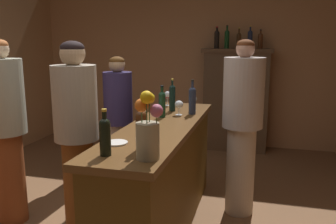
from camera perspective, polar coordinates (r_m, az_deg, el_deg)
wall_back at (r=5.95m, az=2.56°, el=8.79°), size 4.98×0.12×2.85m
bar_counter at (r=3.18m, az=-1.07°, el=-10.63°), size 0.55×2.22×0.98m
display_cabinet at (r=5.58m, az=10.91°, el=2.26°), size 1.05×0.42×1.58m
wine_bottle_syrah at (r=3.60m, az=0.70°, el=2.49°), size 0.06×0.06×0.33m
wine_bottle_merlot at (r=3.45m, az=3.95°, el=2.09°), size 0.07×0.07×0.34m
wine_bottle_malbec at (r=2.30m, az=-4.31°, el=-2.60°), size 0.08×0.08×0.32m
wine_bottle_chardonnay at (r=2.23m, az=-10.15°, el=-3.62°), size 0.07×0.07×0.30m
wine_bottle_pinot at (r=3.31m, az=-0.97°, el=1.49°), size 0.07×0.07×0.30m
wine_glass_front at (r=3.91m, az=-0.10°, el=2.68°), size 0.07×0.07×0.16m
wine_glass_mid at (r=3.14m, az=-3.86°, el=0.42°), size 0.06×0.06×0.15m
wine_glass_rear at (r=3.63m, az=4.11°, el=1.95°), size 0.07×0.07×0.16m
wine_glass_spare at (r=3.41m, az=1.79°, el=1.17°), size 0.08×0.08×0.14m
flower_arrangement at (r=2.12m, az=-3.27°, el=-2.94°), size 0.17×0.14×0.42m
cheese_plate at (r=2.50m, az=-8.34°, el=-4.95°), size 0.16×0.16×0.01m
display_bottle_left at (r=5.55m, az=7.89°, el=11.71°), size 0.08×0.08×0.33m
display_bottle_midleft at (r=5.53m, az=9.50°, el=11.68°), size 0.07×0.07×0.35m
display_bottle_center at (r=5.51m, az=11.38°, el=11.38°), size 0.07×0.07×0.31m
display_bottle_midright at (r=5.51m, az=13.12°, el=11.50°), size 0.07×0.07×0.34m
display_bottle_right at (r=5.50m, az=14.70°, el=11.17°), size 0.08×0.08×0.28m
patron_tall at (r=4.29m, az=-14.84°, el=-0.31°), size 0.38×0.38×1.56m
patron_in_navy at (r=4.04m, az=-8.02°, el=-0.87°), size 0.32×0.32×1.52m
patron_by_cabinet at (r=3.11m, az=-14.57°, el=-3.10°), size 0.37×0.37×1.69m
patron_redhead at (r=3.53m, az=-24.79°, el=-2.03°), size 0.37×0.37×1.71m
bartender at (r=3.45m, az=11.92°, el=-1.56°), size 0.38×0.38×1.71m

